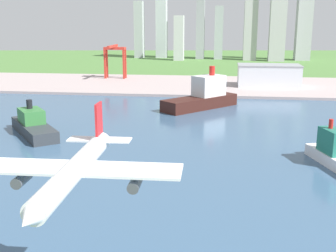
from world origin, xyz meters
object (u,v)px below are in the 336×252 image
Objects in this scene: airplane_landing at (75,170)px; warehouse_main at (269,75)px; ferry_boat at (333,153)px; container_barge at (33,125)px; cargo_ship at (203,96)px; port_crane_red at (115,54)px.

airplane_landing is 0.70× the size of warehouse_main.
ferry_boat reaches higher than container_barge.
airplane_landing reaches higher than cargo_ship.
airplane_landing is 0.71× the size of cargo_ship.
port_crane_red reaches higher than ferry_boat.
warehouse_main is (-6.17, 238.42, 7.12)m from ferry_boat.
ferry_boat is 238.60m from warehouse_main.
ferry_boat is at bearing 57.61° from airplane_landing.
cargo_ship is 1.58× the size of port_crane_red.
cargo_ship reaches higher than warehouse_main.
container_barge is 256.41m from warehouse_main.
airplane_landing is 185.47m from container_barge.
cargo_ship is (12.47, 255.45, -29.84)m from airplane_landing.
airplane_landing is at bearing -101.39° from warehouse_main.
ferry_boat is 329.12m from port_crane_red.
ferry_boat is at bearing -62.80° from cargo_ship.
airplane_landing is at bearing -122.39° from ferry_boat.
cargo_ship is at bearing -119.34° from warehouse_main.
cargo_ship is 0.98× the size of warehouse_main.
ferry_boat is 0.69× the size of cargo_ship.
container_barge is at bearing 117.62° from airplane_landing.
container_barge is (-84.58, 161.65, -33.38)m from airplane_landing.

